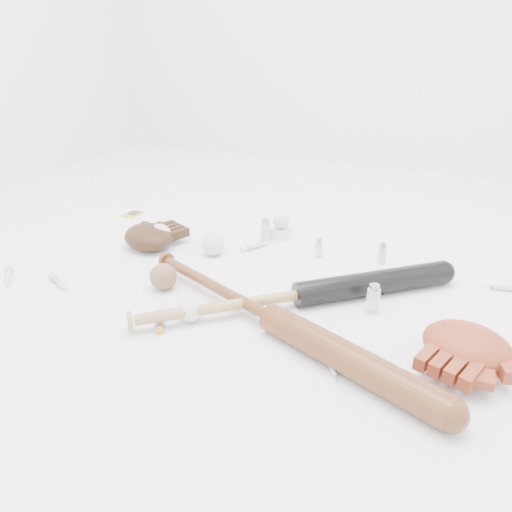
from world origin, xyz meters
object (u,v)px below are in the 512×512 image
at_px(bat_dark, 300,295).
at_px(bat_wood, 273,318).
at_px(pedestal, 281,233).
at_px(glove_dark, 148,236).

relative_size(bat_dark, bat_wood, 0.97).
height_order(bat_dark, pedestal, bat_dark).
bearing_deg(bat_dark, glove_dark, 123.79).
relative_size(glove_dark, pedestal, 3.57).
bearing_deg(bat_wood, glove_dark, 174.73).
distance_m(bat_dark, pedestal, 0.50).
bearing_deg(bat_dark, pedestal, 76.18).
bearing_deg(bat_wood, pedestal, 131.66).
height_order(bat_dark, bat_wood, bat_wood).
distance_m(bat_wood, pedestal, 0.62).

